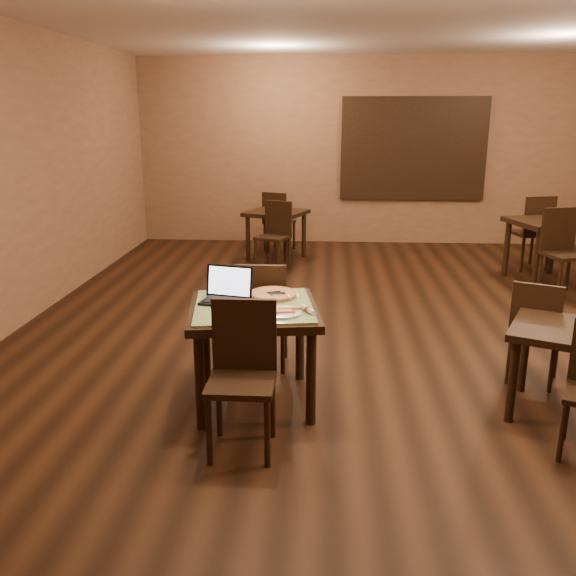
# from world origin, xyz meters

# --- Properties ---
(ground) EXTENTS (10.00, 10.00, 0.00)m
(ground) POSITION_xyz_m (0.00, 0.00, 0.00)
(ground) COLOR black
(ground) RESTS_ON ground
(wall_back) EXTENTS (8.00, 0.02, 3.00)m
(wall_back) POSITION_xyz_m (0.00, 5.00, 1.50)
(wall_back) COLOR #8D6448
(wall_back) RESTS_ON ground
(mural) EXTENTS (2.34, 0.05, 1.64)m
(mural) POSITION_xyz_m (0.50, 4.96, 1.55)
(mural) COLOR #22587E
(mural) RESTS_ON wall_back
(tiled_table) EXTENTS (1.04, 1.04, 0.76)m
(tiled_table) POSITION_xyz_m (-1.42, -1.06, 0.66)
(tiled_table) COLOR black
(tiled_table) RESTS_ON ground
(chair_main_near) EXTENTS (0.42, 0.42, 0.97)m
(chair_main_near) POSITION_xyz_m (-1.42, -1.67, 0.55)
(chair_main_near) COLOR black
(chair_main_near) RESTS_ON ground
(chair_main_far) EXTENTS (0.41, 0.41, 0.94)m
(chair_main_far) POSITION_xyz_m (-1.41, -0.44, 0.53)
(chair_main_far) COLOR black
(chair_main_far) RESTS_ON ground
(laptop) EXTENTS (0.41, 0.36, 0.25)m
(laptop) POSITION_xyz_m (-1.62, -0.95, 0.83)
(laptop) COLOR black
(laptop) RESTS_ON tiled_table
(plate) EXTENTS (0.28, 0.28, 0.02)m
(plate) POSITION_xyz_m (-1.20, -1.24, 0.77)
(plate) COLOR white
(plate) RESTS_ON tiled_table
(pizza_slice) EXTENTS (0.24, 0.24, 0.02)m
(pizza_slice) POSITION_xyz_m (-1.20, -1.24, 0.79)
(pizza_slice) COLOR beige
(pizza_slice) RESTS_ON plate
(pizza_pan) EXTENTS (0.40, 0.40, 0.01)m
(pizza_pan) POSITION_xyz_m (-1.30, -0.82, 0.77)
(pizza_pan) COLOR silver
(pizza_pan) RESTS_ON tiled_table
(pizza_whole) EXTENTS (0.36, 0.36, 0.03)m
(pizza_whole) POSITION_xyz_m (-1.30, -0.82, 0.78)
(pizza_whole) COLOR beige
(pizza_whole) RESTS_ON pizza_pan
(spatula) EXTENTS (0.21, 0.29, 0.01)m
(spatula) POSITION_xyz_m (-1.28, -0.84, 0.79)
(spatula) COLOR silver
(spatula) RESTS_ON pizza_whole
(napkin_roll) EXTENTS (0.12, 0.17, 0.04)m
(napkin_roll) POSITION_xyz_m (-1.02, -1.20, 0.78)
(napkin_roll) COLOR white
(napkin_roll) RESTS_ON tiled_table
(other_table_a) EXTENTS (1.05, 1.05, 0.80)m
(other_table_a) POSITION_xyz_m (1.93, 2.61, 0.66)
(other_table_a) COLOR black
(other_table_a) RESTS_ON ground
(other_table_a_chair_near) EXTENTS (0.55, 0.55, 1.03)m
(other_table_a_chair_near) POSITION_xyz_m (1.90, 2.00, 0.58)
(other_table_a_chair_near) COLOR black
(other_table_a_chair_near) RESTS_ON ground
(other_table_a_chair_far) EXTENTS (0.55, 0.55, 1.03)m
(other_table_a_chair_far) POSITION_xyz_m (1.95, 3.21, 0.58)
(other_table_a_chair_far) COLOR black
(other_table_a_chair_far) RESTS_ON ground
(other_table_b) EXTENTS (1.01, 1.01, 0.73)m
(other_table_b) POSITION_xyz_m (-1.63, 3.64, 0.60)
(other_table_b) COLOR black
(other_table_b) RESTS_ON ground
(other_table_b_chair_near) EXTENTS (0.53, 0.53, 0.94)m
(other_table_b_chair_near) POSITION_xyz_m (-1.60, 3.09, 0.53)
(other_table_b_chair_near) COLOR black
(other_table_b_chair_near) RESTS_ON ground
(other_table_b_chair_far) EXTENTS (0.53, 0.53, 0.94)m
(other_table_b_chair_far) POSITION_xyz_m (-1.66, 4.19, 0.53)
(other_table_b_chair_far) COLOR black
(other_table_b_chair_far) RESTS_ON ground
(other_table_c) EXTENTS (0.94, 0.94, 0.66)m
(other_table_c) POSITION_xyz_m (0.79, -1.12, 0.55)
(other_table_c) COLOR black
(other_table_c) RESTS_ON ground
(other_table_c_chair_far) EXTENTS (0.49, 0.49, 0.86)m
(other_table_c_chair_far) POSITION_xyz_m (0.76, -0.61, 0.48)
(other_table_c_chair_far) COLOR black
(other_table_c_chair_far) RESTS_ON ground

